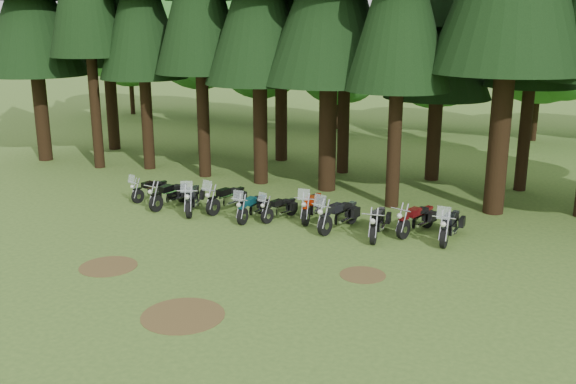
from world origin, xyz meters
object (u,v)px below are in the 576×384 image
motorcycle_1 (170,196)px  motorcycle_4 (252,208)px  motorcycle_7 (338,216)px  motorcycle_10 (450,226)px  motorcycle_8 (378,223)px  motorcycle_9 (416,220)px  motorcycle_3 (227,199)px  motorcycle_5 (279,209)px  motorcycle_2 (193,199)px  motorcycle_6 (312,207)px  motorcycle_0 (151,190)px

motorcycle_1 → motorcycle_4: bearing=6.9°
motorcycle_7 → motorcycle_10: (3.95, 0.40, -0.01)m
motorcycle_8 → motorcycle_9: (1.17, 0.91, -0.00)m
motorcycle_3 → motorcycle_5: 2.42m
motorcycle_2 → motorcycle_3: motorcycle_2 is taller
motorcycle_2 → motorcycle_5: (3.59, 0.46, -0.10)m
motorcycle_2 → motorcycle_6: motorcycle_2 is taller
motorcycle_0 → motorcycle_4: motorcycle_4 is taller
motorcycle_4 → motorcycle_8: motorcycle_4 is taller
motorcycle_8 → motorcycle_6: bearing=155.3°
motorcycle_1 → motorcycle_4: size_ratio=1.03×
motorcycle_3 → motorcycle_10: bearing=12.9°
motorcycle_0 → motorcycle_4: bearing=7.7°
motorcycle_0 → motorcycle_5: bearing=12.6°
motorcycle_4 → motorcycle_9: 6.20m
motorcycle_1 → motorcycle_5: motorcycle_5 is taller
motorcycle_2 → motorcycle_9: size_ratio=1.05×
motorcycle_7 → motorcycle_6: bearing=165.2°
motorcycle_6 → motorcycle_0: bearing=175.7°
motorcycle_2 → motorcycle_4: 2.63m
motorcycle_9 → motorcycle_10: motorcycle_10 is taller
motorcycle_0 → motorcycle_3: bearing=13.5°
motorcycle_1 → motorcycle_4: 3.85m
motorcycle_3 → motorcycle_7: 4.91m
motorcycle_3 → motorcycle_8: motorcycle_3 is taller
motorcycle_2 → motorcycle_3: bearing=7.1°
motorcycle_0 → motorcycle_2: motorcycle_2 is taller
motorcycle_7 → motorcycle_1: bearing=-165.5°
motorcycle_8 → motorcycle_7: bearing=166.6°
motorcycle_4 → motorcycle_8: (4.98, -0.06, 0.02)m
motorcycle_10 → motorcycle_9: bearing=168.6°
motorcycle_5 → motorcycle_8: size_ratio=0.83×
motorcycle_4 → motorcycle_9: size_ratio=0.97×
motorcycle_1 → motorcycle_5: bearing=12.2°
motorcycle_3 → motorcycle_0: bearing=-169.1°
motorcycle_7 → motorcycle_5: bearing=-171.2°
motorcycle_4 → motorcycle_8: 4.98m
motorcycle_2 → motorcycle_9: motorcycle_2 is taller
motorcycle_6 → motorcycle_9: (4.04, -0.04, -0.01)m
motorcycle_0 → motorcycle_6: 7.32m
motorcycle_5 → motorcycle_8: motorcycle_5 is taller
motorcycle_3 → motorcycle_4: size_ratio=1.05×
motorcycle_5 → motorcycle_9: motorcycle_5 is taller
motorcycle_4 → motorcycle_5: size_ratio=1.13×
motorcycle_2 → motorcycle_5: size_ratio=1.22×
motorcycle_6 → motorcycle_7: (1.34, -0.76, 0.03)m
motorcycle_0 → motorcycle_8: bearing=11.3°
motorcycle_3 → motorcycle_1: bearing=-156.7°
motorcycle_6 → motorcycle_9: motorcycle_6 is taller
motorcycle_8 → motorcycle_3: bearing=167.9°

